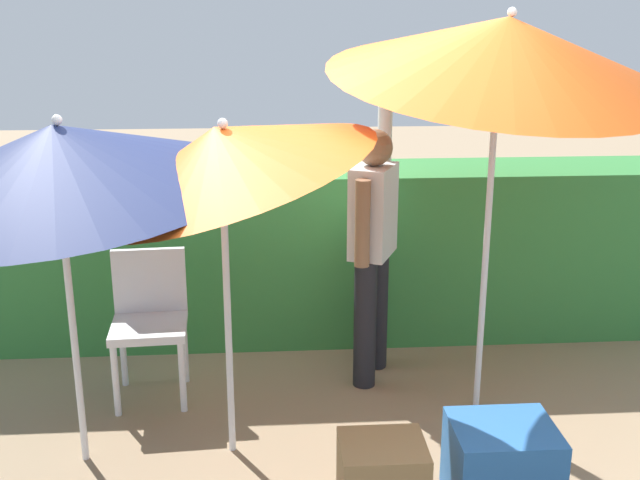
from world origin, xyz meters
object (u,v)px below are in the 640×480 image
(umbrella_yellow, at_px, (504,49))
(umbrella_rainbow, at_px, (223,153))
(person_vendor, at_px, (373,237))
(chair_plastic, at_px, (150,315))
(cooler_box, at_px, (501,465))
(umbrella_orange, at_px, (58,158))

(umbrella_yellow, bearing_deg, umbrella_rainbow, -165.99)
(umbrella_rainbow, bearing_deg, umbrella_yellow, 14.01)
(person_vendor, bearing_deg, umbrella_rainbow, -134.57)
(umbrella_rainbow, bearing_deg, chair_plastic, 125.51)
(chair_plastic, height_order, cooler_box, chair_plastic)
(umbrella_orange, bearing_deg, umbrella_rainbow, 0.73)
(umbrella_rainbow, relative_size, chair_plastic, 2.24)
(person_vendor, bearing_deg, chair_plastic, -174.24)
(umbrella_rainbow, distance_m, person_vendor, 1.39)
(umbrella_yellow, xyz_separation_m, person_vendor, (-0.59, 0.50, -1.15))
(chair_plastic, relative_size, cooler_box, 1.83)
(umbrella_rainbow, bearing_deg, umbrella_orange, -179.27)
(chair_plastic, bearing_deg, person_vendor, 5.76)
(umbrella_orange, height_order, cooler_box, umbrella_orange)
(umbrella_rainbow, distance_m, umbrella_orange, 0.76)
(umbrella_yellow, height_order, person_vendor, umbrella_yellow)
(chair_plastic, xyz_separation_m, cooler_box, (1.80, -1.25, -0.30))
(umbrella_rainbow, bearing_deg, person_vendor, 45.43)
(umbrella_orange, distance_m, umbrella_yellow, 2.28)
(person_vendor, relative_size, chair_plastic, 2.11)
(umbrella_rainbow, xyz_separation_m, chair_plastic, (-0.52, 0.72, -1.11))
(umbrella_yellow, xyz_separation_m, cooler_box, (-0.15, -0.88, -1.87))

